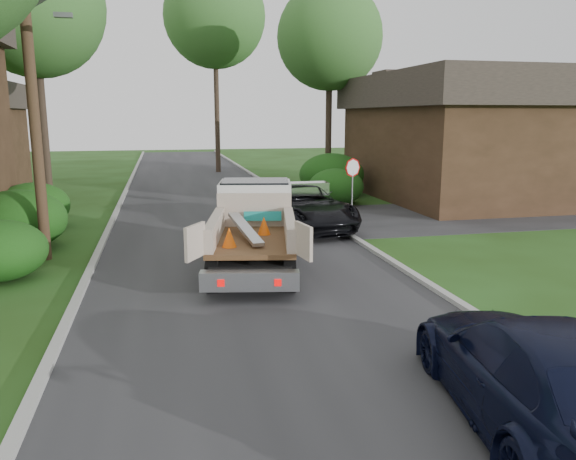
% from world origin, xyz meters
% --- Properties ---
extents(ground, '(120.00, 120.00, 0.00)m').
position_xyz_m(ground, '(0.00, 0.00, 0.00)').
color(ground, '#223F12').
rests_on(ground, ground).
extents(road, '(8.00, 90.00, 0.02)m').
position_xyz_m(road, '(0.00, 10.00, 0.00)').
color(road, '#28282B').
rests_on(road, ground).
extents(side_street, '(16.00, 7.00, 0.02)m').
position_xyz_m(side_street, '(12.00, 9.00, 0.01)').
color(side_street, '#28282B').
rests_on(side_street, ground).
extents(curb_left, '(0.20, 90.00, 0.12)m').
position_xyz_m(curb_left, '(-4.10, 10.00, 0.06)').
color(curb_left, '#9E9E99').
rests_on(curb_left, ground).
extents(curb_right, '(0.20, 90.00, 0.12)m').
position_xyz_m(curb_right, '(4.10, 10.00, 0.06)').
color(curb_right, '#9E9E99').
rests_on(curb_right, ground).
extents(stop_sign, '(0.71, 0.32, 2.48)m').
position_xyz_m(stop_sign, '(5.20, 9.00, 1.78)').
color(stop_sign, slate).
rests_on(stop_sign, ground).
extents(utility_pole, '(2.42, 1.25, 10.00)m').
position_xyz_m(utility_pole, '(-5.48, 4.98, 5.17)').
color(utility_pole, '#382619').
rests_on(utility_pole, ground).
extents(house_right, '(9.72, 12.96, 6.20)m').
position_xyz_m(house_right, '(13.00, 14.00, 3.16)').
color(house_right, '#342315').
rests_on(house_right, ground).
extents(hedge_left_b, '(2.86, 2.86, 1.87)m').
position_xyz_m(hedge_left_b, '(-6.50, 6.50, 0.94)').
color(hedge_left_b, '#153D0E').
rests_on(hedge_left_b, ground).
extents(hedge_left_c, '(2.60, 2.60, 1.70)m').
position_xyz_m(hedge_left_c, '(-6.80, 10.00, 0.85)').
color(hedge_left_c, '#153D0E').
rests_on(hedge_left_c, ground).
extents(hedge_right_a, '(2.60, 2.60, 1.70)m').
position_xyz_m(hedge_right_a, '(5.80, 13.00, 0.85)').
color(hedge_right_a, '#153D0E').
rests_on(hedge_right_a, ground).
extents(hedge_right_b, '(3.38, 3.38, 2.21)m').
position_xyz_m(hedge_right_b, '(6.50, 16.00, 1.10)').
color(hedge_right_b, '#153D0E').
rests_on(hedge_right_b, ground).
extents(tree_left_far, '(6.40, 6.40, 12.20)m').
position_xyz_m(tree_left_far, '(-7.50, 17.00, 8.98)').
color(tree_left_far, '#2D2119').
rests_on(tree_left_far, ground).
extents(tree_right_far, '(6.00, 6.00, 11.50)m').
position_xyz_m(tree_right_far, '(7.50, 20.00, 8.48)').
color(tree_right_far, '#2D2119').
rests_on(tree_right_far, ground).
extents(tree_center_far, '(7.20, 7.20, 14.60)m').
position_xyz_m(tree_center_far, '(2.00, 30.00, 10.98)').
color(tree_center_far, '#2D2119').
rests_on(tree_center_far, ground).
extents(flatbed_truck, '(3.49, 6.18, 2.21)m').
position_xyz_m(flatbed_truck, '(0.36, 3.38, 1.20)').
color(flatbed_truck, black).
rests_on(flatbed_truck, ground).
extents(black_pickup, '(3.65, 6.21, 1.62)m').
position_xyz_m(black_pickup, '(2.79, 7.88, 0.81)').
color(black_pickup, black).
rests_on(black_pickup, ground).
extents(navy_suv, '(2.99, 5.52, 1.52)m').
position_xyz_m(navy_suv, '(2.60, -6.00, 0.76)').
color(navy_suv, black).
rests_on(navy_suv, ground).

